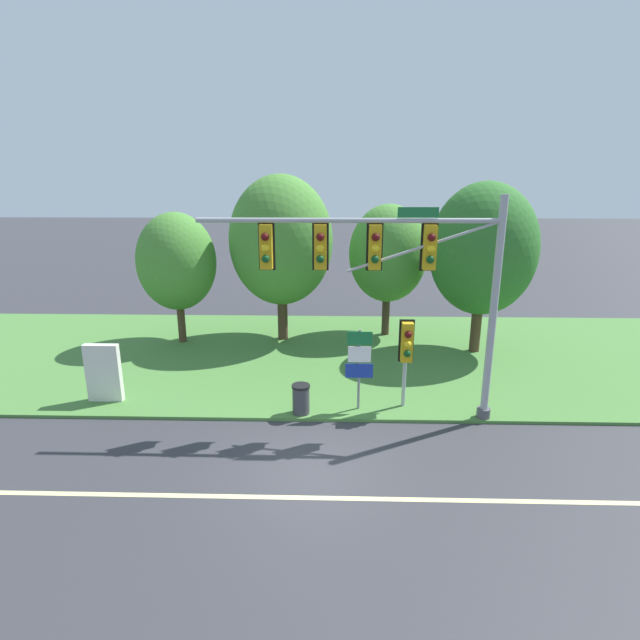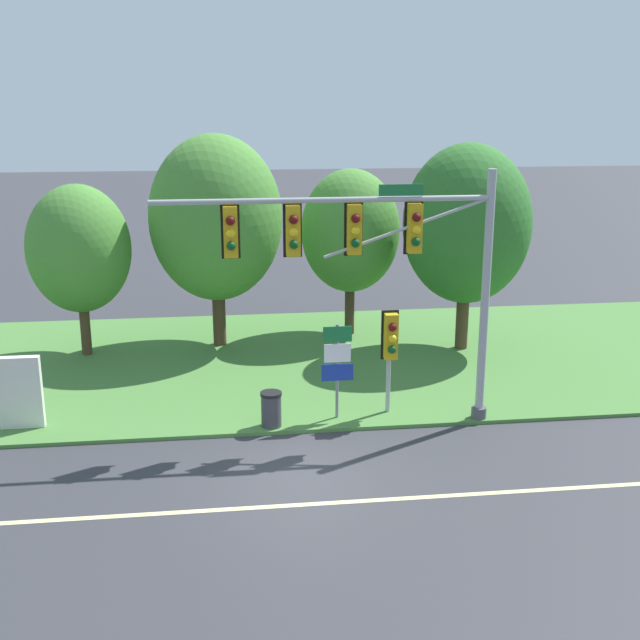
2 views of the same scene
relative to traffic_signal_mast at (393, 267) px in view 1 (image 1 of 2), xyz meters
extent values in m
plane|color=#333338|center=(-2.17, -2.73, -4.66)|extent=(160.00, 160.00, 0.00)
cube|color=beige|center=(-2.17, -3.93, -4.66)|extent=(36.00, 0.16, 0.01)
cube|color=#477A38|center=(-2.17, 5.52, -4.61)|extent=(48.00, 11.50, 0.10)
cylinder|color=#9EA0A5|center=(2.89, 0.01, -1.29)|extent=(0.22, 0.22, 6.54)
cylinder|color=#4C4C51|center=(2.89, 0.01, -4.41)|extent=(0.40, 0.40, 0.30)
cylinder|color=#9EA0A5|center=(-1.27, 0.01, 1.28)|extent=(8.32, 0.14, 0.14)
cylinder|color=#9EA0A5|center=(0.81, 0.01, 0.58)|extent=(4.18, 0.08, 1.48)
cube|color=gold|center=(0.99, 0.01, 0.55)|extent=(0.34, 0.28, 1.22)
cube|color=black|center=(0.99, 0.17, 0.55)|extent=(0.46, 0.04, 1.34)
sphere|color=#4C0C0C|center=(0.99, -0.17, 0.85)|extent=(0.22, 0.22, 0.22)
sphere|color=yellow|center=(0.99, -0.17, 0.55)|extent=(0.22, 0.22, 0.22)
sphere|color=#0C4219|center=(0.99, -0.17, 0.25)|extent=(0.22, 0.22, 0.22)
cube|color=gold|center=(-0.52, 0.01, 0.55)|extent=(0.34, 0.28, 1.22)
cube|color=black|center=(-0.52, 0.17, 0.55)|extent=(0.46, 0.04, 1.34)
sphere|color=#4C0C0C|center=(-0.52, -0.17, 0.85)|extent=(0.22, 0.22, 0.22)
sphere|color=yellow|center=(-0.52, -0.17, 0.55)|extent=(0.22, 0.22, 0.22)
sphere|color=#0C4219|center=(-0.52, -0.17, 0.25)|extent=(0.22, 0.22, 0.22)
cube|color=gold|center=(-2.02, 0.01, 0.55)|extent=(0.34, 0.28, 1.22)
cube|color=black|center=(-2.02, 0.17, 0.55)|extent=(0.46, 0.04, 1.34)
sphere|color=#4C0C0C|center=(-2.02, -0.17, 0.85)|extent=(0.22, 0.22, 0.22)
sphere|color=yellow|center=(-2.02, -0.17, 0.55)|extent=(0.22, 0.22, 0.22)
sphere|color=#0C4219|center=(-2.02, -0.17, 0.25)|extent=(0.22, 0.22, 0.22)
cube|color=gold|center=(-3.52, 0.01, 0.55)|extent=(0.34, 0.28, 1.22)
cube|color=black|center=(-3.52, 0.17, 0.55)|extent=(0.46, 0.04, 1.34)
sphere|color=#4C0C0C|center=(-3.52, -0.17, 0.85)|extent=(0.22, 0.22, 0.22)
sphere|color=yellow|center=(-3.52, -0.17, 0.55)|extent=(0.22, 0.22, 0.22)
sphere|color=#0C4219|center=(-3.52, -0.17, 0.25)|extent=(0.22, 0.22, 0.22)
cube|color=#196B33|center=(0.61, -0.04, 1.50)|extent=(1.10, 0.04, 0.28)
cylinder|color=#9EA0A5|center=(0.58, 0.76, -3.19)|extent=(0.12, 0.12, 2.74)
cube|color=gold|center=(0.58, 0.56, -2.38)|extent=(0.34, 0.28, 1.22)
cube|color=black|center=(0.58, 0.72, -2.38)|extent=(0.46, 0.04, 1.34)
sphere|color=#4C0C0C|center=(0.58, 0.38, -2.08)|extent=(0.22, 0.22, 0.22)
sphere|color=yellow|center=(0.58, 0.38, -2.38)|extent=(0.22, 0.22, 0.22)
sphere|color=#0C4219|center=(0.58, 0.38, -2.68)|extent=(0.22, 0.22, 0.22)
cylinder|color=slate|center=(-0.85, 0.51, -3.27)|extent=(0.08, 0.08, 2.58)
cube|color=#197238|center=(-0.85, 0.48, -2.24)|extent=(0.76, 0.03, 0.41)
cube|color=white|center=(-0.85, 0.48, -2.76)|extent=(0.70, 0.03, 0.49)
cube|color=#193399|center=(-0.85, 0.48, -3.29)|extent=(0.85, 0.03, 0.45)
cylinder|color=#4C3823|center=(-8.28, 6.96, -3.25)|extent=(0.33, 0.33, 2.63)
ellipsoid|color=#478433|center=(-8.28, 6.96, -1.02)|extent=(3.30, 3.30, 4.13)
cylinder|color=#4C3823|center=(-3.89, 7.49, -2.98)|extent=(0.44, 0.44, 3.16)
ellipsoid|color=#478433|center=(-3.89, 7.49, -0.19)|extent=(4.40, 4.40, 5.50)
cylinder|color=#423021|center=(0.75, 8.25, -3.17)|extent=(0.34, 0.34, 2.78)
ellipsoid|color=#478433|center=(0.75, 8.25, -0.84)|extent=(3.45, 3.45, 4.31)
cylinder|color=#4C3823|center=(4.23, 6.05, -3.02)|extent=(0.42, 0.42, 3.09)
ellipsoid|color=#2D6B28|center=(4.23, 6.05, -0.33)|extent=(4.18, 4.18, 5.23)
cube|color=silver|center=(-8.99, 0.89, -3.61)|extent=(1.10, 0.24, 1.90)
cube|color=#4C4C51|center=(-9.39, 0.89, -4.51)|extent=(0.10, 0.20, 0.10)
cube|color=#4C4C51|center=(-8.59, 0.89, -4.51)|extent=(0.10, 0.20, 0.10)
cylinder|color=#38383D|center=(-2.61, 0.14, -4.14)|extent=(0.52, 0.52, 0.85)
cylinder|color=black|center=(-2.61, 0.14, -3.67)|extent=(0.56, 0.56, 0.08)
camera|label=1|loc=(-1.65, -13.76, 2.41)|focal=28.00mm
camera|label=2|loc=(-3.78, -19.14, 3.67)|focal=45.00mm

